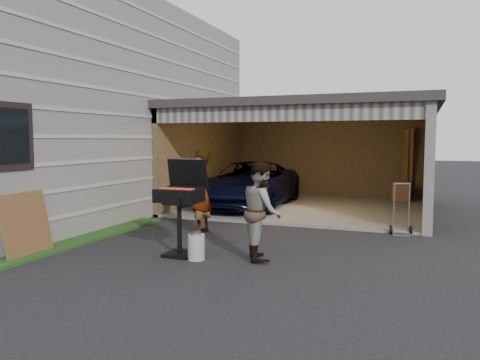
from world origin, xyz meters
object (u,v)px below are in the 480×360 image
(plywood_panel, at_px, (26,225))
(hand_truck, at_px, (401,225))
(man, at_px, (262,210))
(bbq_grill, at_px, (180,199))
(propane_tank, at_px, (196,247))
(minivan, at_px, (250,186))
(woman, at_px, (200,192))

(plywood_panel, bearing_deg, hand_truck, 35.92)
(man, height_order, bbq_grill, bbq_grill)
(propane_tank, relative_size, plywood_panel, 0.39)
(minivan, bearing_deg, woman, -88.29)
(minivan, xyz_separation_m, woman, (0.27, -3.72, 0.24))
(plywood_panel, relative_size, hand_truck, 1.01)
(plywood_panel, bearing_deg, woman, 56.90)
(man, bearing_deg, bbq_grill, 76.70)
(bbq_grill, distance_m, hand_truck, 4.69)
(man, xyz_separation_m, propane_tank, (-0.97, -0.44, -0.59))
(man, distance_m, propane_tank, 1.21)
(woman, height_order, propane_tank, woman)
(woman, height_order, plywood_panel, woman)
(woman, bearing_deg, plywood_panel, -31.55)
(woman, bearing_deg, hand_truck, 110.45)
(propane_tank, height_order, hand_truck, hand_truck)
(minivan, xyz_separation_m, propane_tank, (1.16, -5.71, -0.42))
(minivan, xyz_separation_m, bbq_grill, (0.79, -5.54, 0.33))
(woman, relative_size, bbq_grill, 1.07)
(plywood_panel, bearing_deg, man, 18.92)
(minivan, relative_size, bbq_grill, 2.79)
(man, relative_size, bbq_grill, 0.99)
(minivan, distance_m, woman, 3.74)
(minivan, bearing_deg, bbq_grill, -84.34)
(woman, distance_m, plywood_panel, 3.39)
(minivan, relative_size, hand_truck, 4.22)
(minivan, relative_size, woman, 2.60)
(hand_truck, bearing_deg, plywood_panel, -153.09)
(bbq_grill, bearing_deg, propane_tank, -24.02)
(minivan, xyz_separation_m, hand_truck, (4.17, -2.38, -0.42))
(man, height_order, propane_tank, man)
(man, bearing_deg, hand_truck, -59.87)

